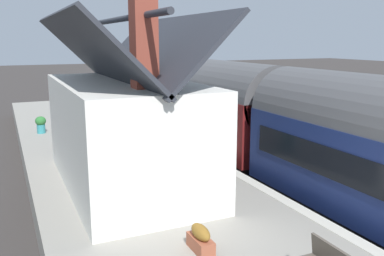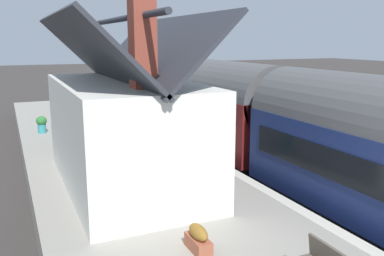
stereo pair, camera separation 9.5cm
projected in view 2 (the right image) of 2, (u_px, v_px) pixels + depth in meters
name	position (u px, v px, depth m)	size (l,w,h in m)	color
ground_plane	(216.00, 166.00, 17.32)	(160.00, 160.00, 0.00)	#383330
platform	(117.00, 168.00, 15.54)	(32.00, 6.33, 0.96)	gray
platform_edge_coping	(190.00, 147.00, 16.64)	(32.00, 0.36, 0.02)	beige
rail_near	(249.00, 160.00, 17.95)	(52.00, 0.08, 0.14)	gray
rail_far	(219.00, 164.00, 17.37)	(52.00, 0.08, 0.14)	gray
train	(276.00, 126.00, 14.65)	(16.56, 2.73, 4.32)	black
station_building	(125.00, 128.00, 12.11)	(7.34, 3.72, 6.18)	white
bench_by_lamp	(120.00, 122.00, 19.41)	(1.40, 0.45, 0.88)	brown
bench_mid_platform	(92.00, 102.00, 25.49)	(1.40, 0.43, 0.88)	brown
bench_near_building	(99.00, 108.00, 23.22)	(1.41, 0.46, 0.88)	brown
planter_bench_right	(42.00, 124.00, 19.12)	(0.48, 0.48, 0.84)	teal
planter_bench_left	(121.00, 108.00, 24.56)	(0.81, 0.32, 0.59)	teal
planter_corner_building	(114.00, 103.00, 25.08)	(0.60, 0.60, 0.92)	black
planter_under_sign	(74.00, 105.00, 25.28)	(1.05, 0.32, 0.65)	teal
planter_by_door	(198.00, 239.00, 8.42)	(0.73, 0.32, 0.55)	#9E5138
lamp_post_platform	(160.00, 80.00, 17.82)	(0.32, 0.50, 3.62)	black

